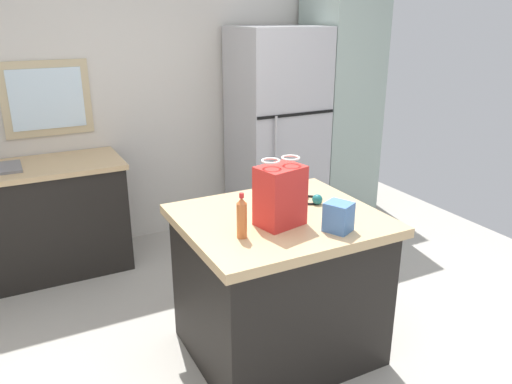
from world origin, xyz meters
TOP-DOWN VIEW (x-y plane):
  - ground at (0.00, 0.00)m, footprint 5.77×5.77m
  - back_wall at (-0.01, 2.31)m, footprint 4.81×0.13m
  - kitchen_island at (0.12, 0.18)m, footprint 1.12×0.99m
  - refrigerator at (1.06, 1.89)m, footprint 0.78×0.72m
  - tall_cabinet at (1.77, 1.89)m, footprint 0.59×0.64m
  - sink_counter at (-1.12, 1.93)m, footprint 1.45×0.64m
  - shopping_bag at (0.06, 0.07)m, footprint 0.28×0.23m
  - small_box at (0.29, -0.14)m, footprint 0.17×0.17m
  - bottle at (-0.20, 0.01)m, footprint 0.05×0.05m
  - ear_defenders at (0.41, 0.30)m, footprint 0.17×0.20m

SIDE VIEW (x-z plane):
  - ground at x=0.00m, z-range 0.00..0.00m
  - kitchen_island at x=0.12m, z-range 0.00..0.91m
  - sink_counter at x=-1.12m, z-range -0.08..1.01m
  - ear_defenders at x=0.41m, z-range 0.90..0.96m
  - refrigerator at x=1.06m, z-range 0.00..1.90m
  - small_box at x=0.29m, z-range 0.91..1.07m
  - bottle at x=-0.20m, z-range 0.90..1.14m
  - shopping_bag at x=0.06m, z-range 0.89..1.27m
  - tall_cabinet at x=1.77m, z-range 0.00..2.16m
  - back_wall at x=-0.01m, z-range 0.00..2.59m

